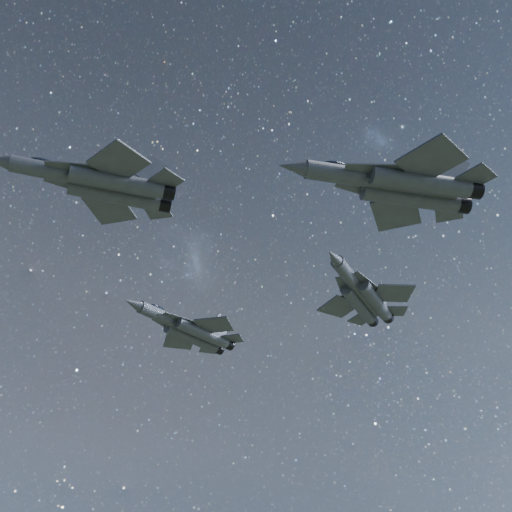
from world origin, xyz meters
TOP-DOWN VIEW (x-y plane):
  - jet_lead at (-21.67, 1.77)m, footprint 18.55×12.40m
  - jet_left at (0.99, 22.20)m, footprint 18.88×13.07m
  - jet_right at (0.01, -16.43)m, footprint 19.66×12.87m
  - jet_slot at (16.89, 4.40)m, footprint 19.50×12.78m

SIDE VIEW (x-z plane):
  - jet_right at x=0.01m, z-range 152.12..157.20m
  - jet_left at x=0.99m, z-range 153.15..157.89m
  - jet_lead at x=-21.67m, z-range 153.81..158.51m
  - jet_slot at x=16.89m, z-range 155.84..160.86m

